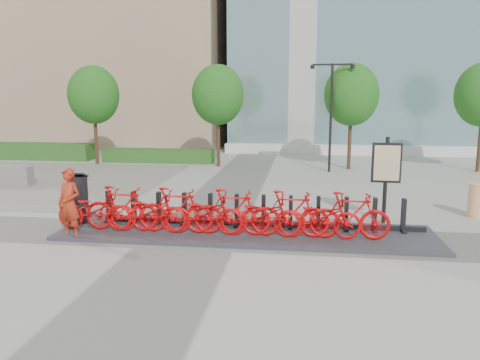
# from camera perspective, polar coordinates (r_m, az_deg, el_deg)

# --- Properties ---
(ground) EXTENTS (120.00, 120.00, 0.00)m
(ground) POSITION_cam_1_polar(r_m,az_deg,el_deg) (12.08, -5.69, -6.75)
(ground) COLOR #A7A69F
(gravel_patch) EXTENTS (14.00, 14.00, 0.00)m
(gravel_patch) POSITION_cam_1_polar(r_m,az_deg,el_deg) (22.50, -26.91, 0.07)
(gravel_patch) COLOR #6D685A
(gravel_patch) RESTS_ON ground
(hedge_a) EXTENTS (10.00, 1.40, 0.90)m
(hedge_a) POSITION_cam_1_polar(r_m,az_deg,el_deg) (30.00, -26.34, 3.22)
(hedge_a) COLOR #163C0E
(hedge_a) RESTS_ON ground
(hedge_b) EXTENTS (6.00, 1.20, 0.70)m
(hedge_b) POSITION_cam_1_polar(r_m,az_deg,el_deg) (25.82, -9.85, 2.95)
(hedge_b) COLOR #163C0E
(hedge_b) RESTS_ON ground
(tree_0) EXTENTS (2.60, 2.60, 5.10)m
(tree_0) POSITION_cam_1_polar(r_m,az_deg,el_deg) (25.59, -17.41, 9.85)
(tree_0) COLOR brown
(tree_0) RESTS_ON ground
(tree_1) EXTENTS (2.60, 2.60, 5.10)m
(tree_1) POSITION_cam_1_polar(r_m,az_deg,el_deg) (23.62, -2.71, 10.32)
(tree_1) COLOR brown
(tree_1) RESTS_ON ground
(tree_2) EXTENTS (2.60, 2.60, 5.10)m
(tree_2) POSITION_cam_1_polar(r_m,az_deg,el_deg) (23.36, 13.44, 10.06)
(tree_2) COLOR brown
(tree_2) RESTS_ON ground
(streetlamp) EXTENTS (2.00, 0.20, 5.00)m
(streetlamp) POSITION_cam_1_polar(r_m,az_deg,el_deg) (22.29, 11.06, 8.99)
(streetlamp) COLOR black
(streetlamp) RESTS_ON ground
(dock_pad) EXTENTS (9.60, 2.40, 0.08)m
(dock_pad) POSITION_cam_1_polar(r_m,az_deg,el_deg) (12.13, 0.66, -6.42)
(dock_pad) COLOR #37373F
(dock_pad) RESTS_ON ground
(dock_rail_posts) EXTENTS (8.02, 0.50, 0.85)m
(dock_rail_posts) POSITION_cam_1_polar(r_m,az_deg,el_deg) (12.46, 1.21, -3.77)
(dock_rail_posts) COLOR black
(dock_rail_posts) RESTS_ON dock_pad
(bike_0) EXTENTS (2.00, 0.70, 1.05)m
(bike_0) POSITION_cam_1_polar(r_m,az_deg,el_deg) (12.71, -17.29, -3.48)
(bike_0) COLOR red
(bike_0) RESTS_ON dock_pad
(bike_1) EXTENTS (1.94, 0.55, 1.16)m
(bike_1) POSITION_cam_1_polar(r_m,az_deg,el_deg) (12.42, -14.28, -3.38)
(bike_1) COLOR red
(bike_1) RESTS_ON dock_pad
(bike_2) EXTENTS (2.00, 0.70, 1.05)m
(bike_2) POSITION_cam_1_polar(r_m,az_deg,el_deg) (12.18, -11.12, -3.79)
(bike_2) COLOR red
(bike_2) RESTS_ON dock_pad
(bike_3) EXTENTS (1.94, 0.55, 1.16)m
(bike_3) POSITION_cam_1_polar(r_m,az_deg,el_deg) (11.96, -7.85, -3.67)
(bike_3) COLOR red
(bike_3) RESTS_ON dock_pad
(bike_4) EXTENTS (2.00, 0.70, 1.05)m
(bike_4) POSITION_cam_1_polar(r_m,az_deg,el_deg) (11.81, -4.47, -4.07)
(bike_4) COLOR red
(bike_4) RESTS_ON dock_pad
(bike_5) EXTENTS (1.94, 0.55, 1.16)m
(bike_5) POSITION_cam_1_polar(r_m,az_deg,el_deg) (11.67, -1.00, -3.92)
(bike_5) COLOR red
(bike_5) RESTS_ON dock_pad
(bike_6) EXTENTS (2.00, 0.70, 1.05)m
(bike_6) POSITION_cam_1_polar(r_m,az_deg,el_deg) (11.60, 2.53, -4.31)
(bike_6) COLOR red
(bike_6) RESTS_ON dock_pad
(bike_7) EXTENTS (1.94, 0.55, 1.16)m
(bike_7) POSITION_cam_1_polar(r_m,az_deg,el_deg) (11.55, 6.10, -4.13)
(bike_7) COLOR red
(bike_7) RESTS_ON dock_pad
(bike_8) EXTENTS (2.00, 0.70, 1.05)m
(bike_8) POSITION_cam_1_polar(r_m,az_deg,el_deg) (11.57, 9.67, -4.48)
(bike_8) COLOR red
(bike_8) RESTS_ON dock_pad
(bike_9) EXTENTS (1.94, 0.55, 1.16)m
(bike_9) POSITION_cam_1_polar(r_m,az_deg,el_deg) (11.61, 13.24, -4.27)
(bike_9) COLOR red
(bike_9) RESTS_ON dock_pad
(kiosk) EXTENTS (0.44, 0.38, 1.41)m
(kiosk) POSITION_cam_1_polar(r_m,az_deg,el_deg) (13.50, -18.97, -2.13)
(kiosk) COLOR black
(kiosk) RESTS_ON dock_pad
(worker_red) EXTENTS (0.74, 0.59, 1.78)m
(worker_red) POSITION_cam_1_polar(r_m,az_deg,el_deg) (12.31, -20.10, -2.73)
(worker_red) COLOR #AE2D15
(worker_red) RESTS_ON ground
(construction_barrel) EXTENTS (0.62, 0.62, 1.00)m
(construction_barrel) POSITION_cam_1_polar(r_m,az_deg,el_deg) (15.33, 26.95, -2.26)
(construction_barrel) COLOR orange
(construction_barrel) RESTS_ON ground
(jersey_barrier) EXTENTS (2.04, 0.62, 0.78)m
(jersey_barrier) POSITION_cam_1_polar(r_m,az_deg,el_deg) (20.85, -26.57, 0.47)
(jersey_barrier) COLOR gray
(jersey_barrier) RESTS_ON ground
(map_sign) EXTENTS (0.80, 0.17, 2.42)m
(map_sign) POSITION_cam_1_polar(r_m,az_deg,el_deg) (13.47, 17.40, 1.57)
(map_sign) COLOR black
(map_sign) RESTS_ON ground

